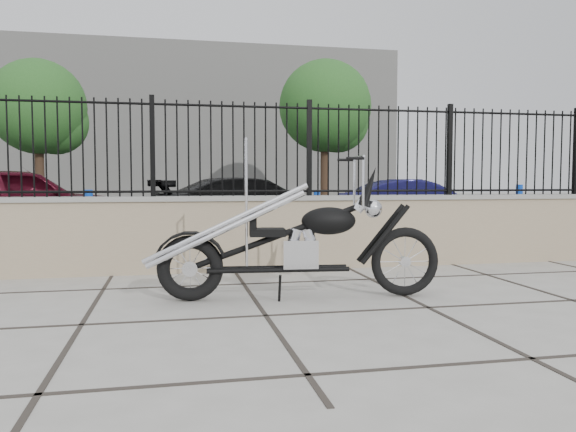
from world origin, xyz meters
The scene contains 14 objects.
ground_plane centered at (0.00, 0.00, 0.00)m, with size 90.00×90.00×0.00m, color #99968E.
parking_lot centered at (0.00, 12.50, 0.00)m, with size 30.00×30.00×0.00m, color black.
retaining_wall centered at (0.00, 2.50, 0.48)m, with size 14.00×0.36×0.96m, color gray.
iron_fence centered at (0.00, 2.50, 1.56)m, with size 14.00×0.08×1.20m, color black.
background_building centered at (0.00, 26.50, 4.00)m, with size 22.00×6.00×8.00m, color beige.
chopper_motorcycle centered at (0.39, 0.64, 0.79)m, with size 2.65×0.47×1.59m, color black, non-canonical shape.
car_red centered at (-3.77, 7.36, 0.73)m, with size 1.72×4.28×1.46m, color #400915.
car_black centered at (0.93, 7.14, 0.61)m, with size 1.71×4.20×1.22m, color black.
car_blue centered at (4.95, 7.82, 0.59)m, with size 1.26×3.60×1.19m, color #11103D.
bollard_a centered at (-2.03, 4.46, 0.51)m, with size 0.12×0.12×1.02m, color #0B45AB.
bollard_b centered at (1.79, 5.10, 0.48)m, with size 0.11×0.11×0.95m, color #0E1CD6.
bollard_c centered at (5.87, 5.11, 0.54)m, with size 0.13×0.13×1.08m, color #0B53AB.
tree_left centered at (-5.20, 15.99, 3.81)m, with size 3.23×3.23×5.45m.
tree_right centered at (4.99, 16.10, 4.14)m, with size 3.50×3.50×5.91m.
Camera 1 is at (-0.78, -4.67, 1.16)m, focal length 35.00 mm.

